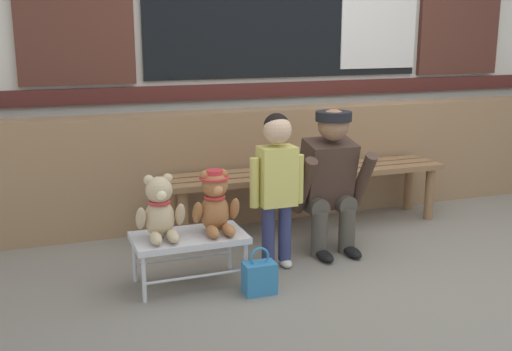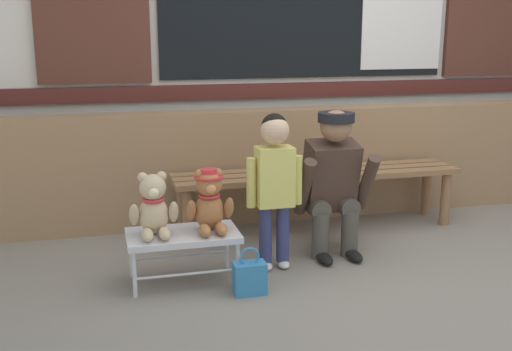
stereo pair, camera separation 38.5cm
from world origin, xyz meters
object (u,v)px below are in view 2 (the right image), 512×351
Objects in this scene: small_display_bench at (183,238)px; child_standing at (275,174)px; teddy_bear_with_hat at (210,202)px; wooden_bench_long at (317,180)px; adult_crouching at (333,182)px; handbag_on_ground at (250,277)px; teddy_bear_plain at (154,207)px.

child_standing is at bearing 7.64° from small_display_bench.
teddy_bear_with_hat is at bearing 0.77° from small_display_bench.
wooden_bench_long is at bearing 38.19° from teddy_bear_with_hat.
small_display_bench is at bearing -146.09° from wooden_bench_long.
wooden_bench_long is 3.28× the size of small_display_bench.
adult_crouching reaches higher than handbag_on_ground.
teddy_bear_plain reaches higher than small_display_bench.
wooden_bench_long is 1.44m from teddy_bear_plain.
teddy_bear_plain is (-1.24, -0.73, 0.09)m from wooden_bench_long.
handbag_on_ground is at bearing -27.87° from teddy_bear_plain.
teddy_bear_plain is 1.19m from adult_crouching.
wooden_bench_long is 1.27m from handbag_on_ground.
adult_crouching reaches higher than teddy_bear_with_hat.
small_display_bench is 1.76× the size of teddy_bear_plain.
teddy_bear_with_hat reaches higher than handbag_on_ground.
wooden_bench_long is 0.51m from adult_crouching.
wooden_bench_long is 1.31m from small_display_bench.
teddy_bear_with_hat is 0.38× the size of adult_crouching.
handbag_on_ground is at bearing -127.24° from wooden_bench_long.
teddy_bear_with_hat is 0.43m from child_standing.
small_display_bench is 0.67× the size of child_standing.
child_standing is at bearing -128.19° from wooden_bench_long.
adult_crouching is 0.92m from handbag_on_ground.
child_standing reaches higher than adult_crouching.
small_display_bench is at bearing -172.36° from child_standing.
wooden_bench_long is 5.78× the size of teddy_bear_plain.
child_standing is at bearing 5.87° from teddy_bear_plain.
small_display_bench is at bearing -179.23° from teddy_bear_with_hat.
teddy_bear_plain is at bearing -168.72° from adult_crouching.
handbag_on_ground is (-0.24, -0.34, -0.50)m from child_standing.
handbag_on_ground is at bearing -56.60° from teddy_bear_with_hat.
adult_crouching reaches higher than teddy_bear_plain.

